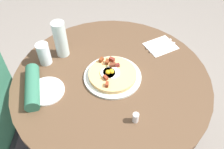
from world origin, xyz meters
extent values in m
plane|color=gray|center=(0.00, 0.00, 0.00)|extent=(6.00, 6.00, 0.00)
cylinder|color=brown|center=(0.00, 0.00, 0.73)|extent=(1.03, 1.03, 0.03)
cylinder|color=#333338|center=(0.00, 0.00, 0.36)|extent=(0.12, 0.12, 0.71)
cylinder|color=#333338|center=(0.00, 0.00, 0.01)|extent=(0.47, 0.47, 0.02)
cube|color=#2D2D33|center=(0.17, -0.65, 0.23)|extent=(0.32, 0.28, 0.45)
cylinder|color=#2D664C|center=(0.10, -0.38, 0.77)|extent=(0.27, 0.13, 0.07)
cylinder|color=silver|center=(0.00, 0.01, 0.75)|extent=(0.30, 0.30, 0.01)
cylinder|color=#DEB06B|center=(0.00, 0.01, 0.76)|extent=(0.25, 0.25, 0.02)
cylinder|color=white|center=(0.01, -0.02, 0.78)|extent=(0.08, 0.08, 0.01)
sphere|color=yellow|center=(0.01, -0.02, 0.78)|extent=(0.03, 0.03, 0.03)
cylinder|color=white|center=(0.00, 0.00, 0.78)|extent=(0.09, 0.09, 0.01)
sphere|color=yellow|center=(0.00, 0.00, 0.78)|extent=(0.03, 0.03, 0.03)
cube|color=maroon|center=(-0.09, 0.00, 0.79)|extent=(0.03, 0.03, 0.02)
cube|color=maroon|center=(0.09, -0.02, 0.78)|extent=(0.03, 0.02, 0.02)
cube|color=brown|center=(-0.07, -0.02, 0.78)|extent=(0.03, 0.02, 0.02)
cube|color=maroon|center=(0.04, -0.03, 0.78)|extent=(0.03, 0.03, 0.02)
cube|color=brown|center=(-0.09, -0.06, 0.78)|extent=(0.03, 0.03, 0.02)
cube|color=brown|center=(-0.04, 0.01, 0.79)|extent=(0.03, 0.04, 0.02)
cube|color=maroon|center=(-0.05, 0.03, 0.78)|extent=(0.02, 0.03, 0.02)
cube|color=#387F2D|center=(0.00, 0.01, 0.78)|extent=(0.01, 0.00, 0.00)
cube|color=#387F2D|center=(-0.05, -0.03, 0.78)|extent=(0.01, 0.00, 0.00)
cube|color=#387F2D|center=(-0.10, -0.03, 0.78)|extent=(0.01, 0.01, 0.00)
cylinder|color=white|center=(0.11, -0.32, 0.75)|extent=(0.18, 0.18, 0.01)
cube|color=white|center=(-0.26, 0.29, 0.74)|extent=(0.21, 0.22, 0.00)
cube|color=silver|center=(-0.24, 0.29, 0.75)|extent=(0.10, 0.16, 0.00)
cube|color=silver|center=(-0.27, 0.28, 0.75)|extent=(0.10, 0.16, 0.00)
cylinder|color=silver|center=(-0.10, -0.37, 0.80)|extent=(0.07, 0.07, 0.13)
cylinder|color=silver|center=(-0.18, -0.28, 0.85)|extent=(0.07, 0.07, 0.21)
cylinder|color=white|center=(0.26, 0.11, 0.77)|extent=(0.03, 0.03, 0.05)
camera|label=1|loc=(0.82, 0.03, 1.64)|focal=37.47mm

